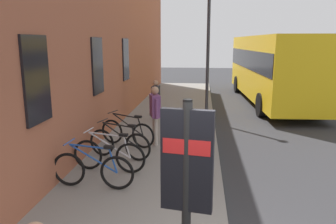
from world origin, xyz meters
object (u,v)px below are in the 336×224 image
bicycle_leaning_wall (127,133)px  transit_info_sign (187,175)px  city_bus (272,65)px  bicycle_under_window (93,170)px  pedestrian_by_facade (156,96)px  bicycle_far_end (120,144)px  street_lamp (208,43)px  pedestrian_near_bus (155,110)px  bicycle_by_door (109,155)px

bicycle_leaning_wall → transit_info_sign: bearing=-160.9°
transit_info_sign → city_bus: 14.36m
city_bus → bicycle_leaning_wall: bearing=145.6°
bicycle_under_window → pedestrian_by_facade: 5.90m
bicycle_under_window → bicycle_far_end: (1.77, -0.11, 0.00)m
bicycle_far_end → street_lamp: (4.72, -2.27, 2.50)m
pedestrian_near_bus → street_lamp: 4.22m
street_lamp → bicycle_under_window: bearing=159.9°
bicycle_by_door → bicycle_leaning_wall: same height
bicycle_leaning_wall → pedestrian_by_facade: pedestrian_by_facade is taller
bicycle_far_end → bicycle_leaning_wall: same height
city_bus → pedestrian_by_facade: (-5.15, 5.21, -0.85)m
street_lamp → pedestrian_near_bus: bearing=156.4°
city_bus → street_lamp: 5.70m
transit_info_sign → street_lamp: 9.48m
bicycle_under_window → transit_info_sign: (-2.89, -2.05, 1.21)m
bicycle_leaning_wall → pedestrian_near_bus: pedestrian_near_bus is taller
bicycle_far_end → street_lamp: bearing=-25.7°
pedestrian_by_facade → city_bus: bearing=-45.3°
bicycle_leaning_wall → transit_info_sign: (-5.71, -1.98, 1.21)m
bicycle_under_window → street_lamp: bearing=-20.1°
bicycle_under_window → pedestrian_by_facade: bearing=-4.6°
bicycle_far_end → pedestrian_near_bus: 1.59m
pedestrian_near_bus → bicycle_leaning_wall: bearing=103.8°
city_bus → street_lamp: bearing=143.8°
bicycle_by_door → pedestrian_near_bus: (2.12, -0.77, 0.66)m
pedestrian_near_bus → street_lamp: street_lamp is taller
bicycle_under_window → street_lamp: 7.35m
bicycle_by_door → transit_info_sign: 4.44m
bicycle_far_end → pedestrian_near_bus: (1.24, -0.74, 0.66)m
bicycle_leaning_wall → pedestrian_by_facade: size_ratio=1.08×
bicycle_far_end → pedestrian_by_facade: bearing=-5.0°
pedestrian_by_facade → pedestrian_near_bus: bearing=-172.2°
pedestrian_by_facade → pedestrian_near_bus: pedestrian_near_bus is taller
bicycle_by_door → transit_info_sign: size_ratio=0.74×
bicycle_far_end → city_bus: 10.87m
transit_info_sign → pedestrian_near_bus: transit_info_sign is taller
bicycle_far_end → pedestrian_by_facade: 4.14m
bicycle_far_end → bicycle_leaning_wall: bearing=2.1°
city_bus → pedestrian_by_facade: city_bus is taller
bicycle_far_end → street_lamp: size_ratio=0.36×
bicycle_by_door → pedestrian_by_facade: size_ratio=1.13×
city_bus → transit_info_sign: bearing=165.4°
bicycle_by_door → city_bus: 11.63m
bicycle_far_end → pedestrian_near_bus: size_ratio=1.00×
bicycle_under_window → bicycle_far_end: same height
transit_info_sign → street_lamp: (9.38, -0.32, 1.29)m
bicycle_leaning_wall → bicycle_far_end: bearing=-177.9°
bicycle_leaning_wall → street_lamp: size_ratio=0.35×
pedestrian_near_bus → pedestrian_by_facade: bearing=7.8°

